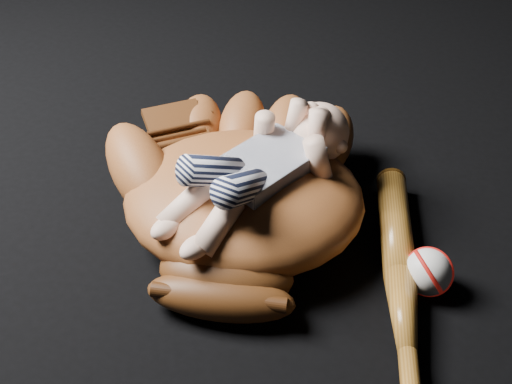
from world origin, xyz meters
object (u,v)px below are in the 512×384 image
(baseball_glove, at_px, (244,189))
(baseball, at_px, (428,272))
(newborn_baby, at_px, (252,169))
(baseball_bat, at_px, (402,291))

(baseball_glove, xyz_separation_m, baseball, (0.29, 0.03, -0.05))
(newborn_baby, bearing_deg, baseball_glove, 165.42)
(newborn_baby, height_order, baseball, newborn_baby)
(baseball_bat, bearing_deg, baseball, 66.94)
(baseball, bearing_deg, newborn_baby, -171.38)
(newborn_baby, bearing_deg, baseball, 19.08)
(newborn_baby, height_order, baseball_bat, newborn_baby)
(baseball, bearing_deg, baseball_bat, -113.06)
(baseball_glove, relative_size, newborn_baby, 1.43)
(baseball_glove, height_order, newborn_baby, newborn_baby)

